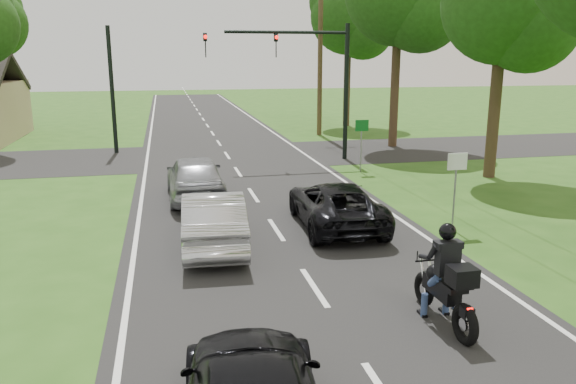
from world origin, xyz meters
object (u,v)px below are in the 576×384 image
at_px(motorcycle_rider, 447,286).
at_px(utility_pole_far, 320,48).
at_px(silver_sedan, 213,219).
at_px(traffic_signal, 306,67).
at_px(sign_white, 456,173).
at_px(dark_suv, 336,204).
at_px(silver_suv, 195,177).
at_px(sign_green, 362,133).

distance_m(motorcycle_rider, utility_pole_far, 24.83).
bearing_deg(silver_sedan, motorcycle_rider, 128.51).
xyz_separation_m(traffic_signal, sign_white, (1.36, -11.02, -2.54)).
height_order(silver_sedan, utility_pole_far, utility_pole_far).
relative_size(silver_sedan, sign_white, 1.98).
distance_m(dark_suv, silver_suv, 5.29).
bearing_deg(traffic_signal, sign_white, -82.95).
bearing_deg(silver_sedan, silver_suv, -84.98).
height_order(silver_suv, utility_pole_far, utility_pole_far).
bearing_deg(silver_sedan, traffic_signal, -111.85).
relative_size(silver_sedan, utility_pole_far, 0.42).
bearing_deg(dark_suv, silver_suv, -44.17).
distance_m(dark_suv, silver_sedan, 3.59).
height_order(dark_suv, silver_sedan, silver_sedan).
distance_m(silver_sedan, traffic_signal, 12.60).
distance_m(motorcycle_rider, silver_sedan, 6.21).
xyz_separation_m(motorcycle_rider, sign_white, (2.87, 5.03, 0.86)).
distance_m(traffic_signal, sign_white, 11.39).
distance_m(sign_white, sign_green, 8.00).
xyz_separation_m(dark_suv, silver_suv, (-3.61, 3.86, 0.13)).
distance_m(silver_suv, traffic_signal, 8.77).
xyz_separation_m(motorcycle_rider, sign_green, (3.07, 13.03, 0.86)).
xyz_separation_m(utility_pole_far, sign_white, (-1.50, -19.02, -3.49)).
bearing_deg(silver_suv, silver_sedan, 90.87).
distance_m(dark_suv, traffic_signal, 10.72).
distance_m(motorcycle_rider, sign_white, 5.86).
relative_size(motorcycle_rider, dark_suv, 0.48).
relative_size(motorcycle_rider, sign_white, 1.02).
distance_m(silver_suv, sign_green, 7.56).
xyz_separation_m(motorcycle_rider, silver_suv, (-3.76, 9.91, 0.02)).
relative_size(silver_sedan, sign_green, 1.98).
xyz_separation_m(silver_suv, traffic_signal, (5.27, 6.13, 3.38)).
bearing_deg(sign_green, traffic_signal, 117.38).
bearing_deg(sign_green, motorcycle_rider, -103.27).
bearing_deg(sign_white, utility_pole_far, 85.49).
bearing_deg(silver_suv, sign_green, -156.56).
bearing_deg(silver_sedan, dark_suv, -160.86).
xyz_separation_m(motorcycle_rider, traffic_signal, (1.51, 16.05, 3.40)).
bearing_deg(silver_sedan, sign_green, -126.84).
relative_size(motorcycle_rider, silver_suv, 0.49).
bearing_deg(sign_green, sign_white, -91.43).
relative_size(dark_suv, sign_white, 2.10).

